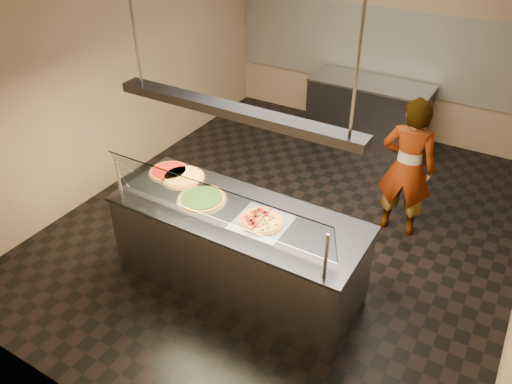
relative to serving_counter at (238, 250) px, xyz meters
The scene contains 19 objects.
ground 1.32m from the serving_counter, 90.68° to the left, with size 5.00×6.00×0.02m, color black.
wall_back 4.36m from the serving_counter, 90.20° to the left, with size 5.00×0.02×3.00m, color tan.
wall_front 2.06m from the serving_counter, 90.47° to the right, with size 5.00×0.02×3.00m, color tan.
wall_left 2.99m from the serving_counter, 154.09° to the left, with size 0.02×6.00×3.00m, color tan.
tile_band 4.29m from the serving_counter, 90.20° to the left, with size 4.90×0.02×1.20m, color silver.
serving_counter is the anchor object (origin of this frame).
sneeze_guard 0.83m from the serving_counter, 90.00° to the right, with size 2.22×0.18×0.54m.
perforated_tray 0.55m from the serving_counter, ahead, with size 0.50×0.50×0.01m.
half_pizza_pepperoni 0.53m from the serving_counter, ahead, with size 0.23×0.41×0.05m.
half_pizza_sausage 0.62m from the serving_counter, ahead, with size 0.21×0.41×0.04m.
pizza_spinach 0.62m from the serving_counter, behind, with size 0.49×0.49×0.03m.
pizza_cheese 0.96m from the serving_counter, 165.04° to the left, with size 0.46×0.46×0.03m.
pizza_tomato 1.12m from the serving_counter, 166.97° to the left, with size 0.43×0.43×0.03m.
pizza_spatula 0.79m from the serving_counter, 160.58° to the left, with size 0.26×0.20×0.02m.
prep_table 3.78m from the serving_counter, 90.82° to the left, with size 1.80×0.74×0.93m.
worker 2.11m from the serving_counter, 58.13° to the left, with size 0.61×0.40×1.66m, color #313039.
heat_lamp_housing 1.48m from the serving_counter, 89.55° to the right, with size 2.30×0.18×0.08m, color #323237.
lamp_rod_left 2.26m from the serving_counter, behind, with size 0.02×0.02×1.01m, color #B7B7BC.
lamp_rod_right 2.26m from the serving_counter, ahead, with size 0.02×0.02×1.01m, color #B7B7BC.
Camera 1 is at (2.09, -4.38, 3.67)m, focal length 35.00 mm.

